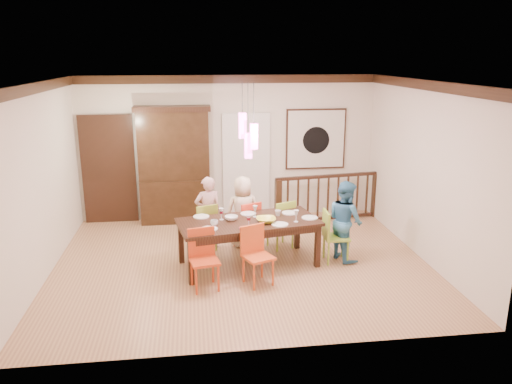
{
  "coord_description": "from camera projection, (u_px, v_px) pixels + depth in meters",
  "views": [
    {
      "loc": [
        -0.74,
        -7.51,
        3.28
      ],
      "look_at": [
        0.26,
        0.2,
        1.14
      ],
      "focal_mm": 35.0,
      "sensor_mm": 36.0,
      "label": 1
    }
  ],
  "objects": [
    {
      "name": "plate_far_left",
      "position": [
        201.0,
        217.0,
        8.06
      ],
      "size": [
        0.26,
        0.26,
        0.01
      ],
      "primitive_type": "cylinder",
      "color": "white",
      "rests_on": "dining_table"
    },
    {
      "name": "painting",
      "position": [
        316.0,
        139.0,
        10.3
      ],
      "size": [
        1.25,
        0.06,
        1.25
      ],
      "color": "black",
      "rests_on": "wall_back"
    },
    {
      "name": "person_far_left",
      "position": [
        208.0,
        212.0,
        8.66
      ],
      "size": [
        0.52,
        0.4,
        1.28
      ],
      "primitive_type": "imported",
      "rotation": [
        0.0,
        0.0,
        3.35
      ],
      "color": "beige",
      "rests_on": "floor"
    },
    {
      "name": "small_bowl",
      "position": [
        231.0,
        218.0,
        7.9
      ],
      "size": [
        0.27,
        0.27,
        0.07
      ],
      "primitive_type": "imported",
      "rotation": [
        0.0,
        0.0,
        0.32
      ],
      "color": "white",
      "rests_on": "dining_table"
    },
    {
      "name": "napkin",
      "position": [
        246.0,
        229.0,
        7.49
      ],
      "size": [
        0.18,
        0.14,
        0.01
      ],
      "primitive_type": "cube",
      "color": "#D83359",
      "rests_on": "dining_table"
    },
    {
      "name": "china_hutch",
      "position": [
        174.0,
        165.0,
        9.89
      ],
      "size": [
        1.48,
        0.46,
        2.33
      ],
      "color": "black",
      "rests_on": "floor"
    },
    {
      "name": "chair_far_right",
      "position": [
        280.0,
        220.0,
        8.69
      ],
      "size": [
        0.51,
        0.51,
        0.87
      ],
      "rotation": [
        0.0,
        0.0,
        3.53
      ],
      "color": "#A3C536",
      "rests_on": "floor"
    },
    {
      "name": "cup_right",
      "position": [
        278.0,
        213.0,
        8.11
      ],
      "size": [
        0.13,
        0.13,
        0.09
      ],
      "primitive_type": "imported",
      "rotation": [
        0.0,
        0.0,
        -0.3
      ],
      "color": "silver",
      "rests_on": "dining_table"
    },
    {
      "name": "plate_far_right",
      "position": [
        290.0,
        213.0,
        8.25
      ],
      "size": [
        0.26,
        0.26,
        0.01
      ],
      "primitive_type": "cylinder",
      "color": "white",
      "rests_on": "dining_table"
    },
    {
      "name": "plate_far_mid",
      "position": [
        248.0,
        214.0,
        8.21
      ],
      "size": [
        0.26,
        0.26,
        0.01
      ],
      "primitive_type": "cylinder",
      "color": "white",
      "rests_on": "dining_table"
    },
    {
      "name": "ceiling",
      "position": [
        240.0,
        82.0,
        7.37
      ],
      "size": [
        6.0,
        6.0,
        0.0
      ],
      "primitive_type": "plane",
      "rotation": [
        3.14,
        0.0,
        0.0
      ],
      "color": "white",
      "rests_on": "wall_back"
    },
    {
      "name": "wall_left",
      "position": [
        40.0,
        183.0,
        7.39
      ],
      "size": [
        0.0,
        5.0,
        5.0
      ],
      "primitive_type": "plane",
      "rotation": [
        1.57,
        0.0,
        1.57
      ],
      "color": "silver",
      "rests_on": "floor"
    },
    {
      "name": "person_end_right",
      "position": [
        345.0,
        220.0,
        8.16
      ],
      "size": [
        0.68,
        0.77,
        1.33
      ],
      "primitive_type": "imported",
      "rotation": [
        0.0,
        0.0,
        1.89
      ],
      "color": "teal",
      "rests_on": "floor"
    },
    {
      "name": "floor",
      "position": [
        242.0,
        263.0,
        8.15
      ],
      "size": [
        6.0,
        6.0,
        0.0
      ],
      "primitive_type": "plane",
      "color": "#A46F4F",
      "rests_on": "ground"
    },
    {
      "name": "crown_molding",
      "position": [
        240.0,
        87.0,
        7.4
      ],
      "size": [
        6.0,
        5.0,
        0.16
      ],
      "primitive_type": null,
      "color": "black",
      "rests_on": "wall_back"
    },
    {
      "name": "panel_door",
      "position": [
        109.0,
        171.0,
        9.91
      ],
      "size": [
        1.04,
        0.07,
        2.24
      ],
      "primitive_type": "cube",
      "color": "black",
      "rests_on": "wall_back"
    },
    {
      "name": "cup_left",
      "position": [
        214.0,
        223.0,
        7.64
      ],
      "size": [
        0.12,
        0.12,
        0.09
      ],
      "primitive_type": "imported",
      "rotation": [
        0.0,
        0.0,
        -0.03
      ],
      "color": "silver",
      "rests_on": "dining_table"
    },
    {
      "name": "pendant_cluster",
      "position": [
        248.0,
        135.0,
        7.52
      ],
      "size": [
        0.27,
        0.21,
        1.14
      ],
      "color": "#F148B3",
      "rests_on": "ceiling"
    },
    {
      "name": "chair_near_left",
      "position": [
        204.0,
        256.0,
        7.13
      ],
      "size": [
        0.47,
        0.47,
        0.88
      ],
      "rotation": [
        0.0,
        0.0,
        0.2
      ],
      "color": "#CA4019",
      "rests_on": "floor"
    },
    {
      "name": "person_far_mid",
      "position": [
        243.0,
        212.0,
        8.73
      ],
      "size": [
        0.66,
        0.47,
        1.26
      ],
      "primitive_type": "imported",
      "rotation": [
        0.0,
        0.0,
        3.25
      ],
      "color": "beige",
      "rests_on": "floor"
    },
    {
      "name": "wine_glass_a",
      "position": [
        221.0,
        214.0,
        7.9
      ],
      "size": [
        0.08,
        0.08,
        0.19
      ],
      "primitive_type": null,
      "color": "#590C19",
      "rests_on": "dining_table"
    },
    {
      "name": "wine_glass_b",
      "position": [
        255.0,
        211.0,
        8.04
      ],
      "size": [
        0.08,
        0.08,
        0.19
      ],
      "primitive_type": null,
      "color": "silver",
      "rests_on": "dining_table"
    },
    {
      "name": "chair_end_right",
      "position": [
        336.0,
        233.0,
        8.09
      ],
      "size": [
        0.4,
        0.4,
        0.86
      ],
      "rotation": [
        0.0,
        0.0,
        1.55
      ],
      "color": "#91B535",
      "rests_on": "floor"
    },
    {
      "name": "wall_back",
      "position": [
        229.0,
        148.0,
        10.15
      ],
      "size": [
        6.0,
        0.0,
        6.0
      ],
      "primitive_type": "plane",
      "rotation": [
        1.57,
        0.0,
        0.0
      ],
      "color": "silver",
      "rests_on": "floor"
    },
    {
      "name": "plate_near_left",
      "position": [
        209.0,
        229.0,
        7.49
      ],
      "size": [
        0.26,
        0.26,
        0.01
      ],
      "primitive_type": "cylinder",
      "color": "white",
      "rests_on": "dining_table"
    },
    {
      "name": "wine_glass_c",
      "position": [
        249.0,
        221.0,
        7.58
      ],
      "size": [
        0.08,
        0.08,
        0.19
      ],
      "primitive_type": null,
      "color": "#590C19",
      "rests_on": "dining_table"
    },
    {
      "name": "wall_right",
      "position": [
        424.0,
        171.0,
        8.13
      ],
      "size": [
        0.0,
        5.0,
        5.0
      ],
      "primitive_type": "plane",
      "rotation": [
        1.57,
        0.0,
        -1.57
      ],
      "color": "silver",
      "rests_on": "floor"
    },
    {
      "name": "wine_glass_d",
      "position": [
        296.0,
        216.0,
        7.81
      ],
      "size": [
        0.08,
        0.08,
        0.19
      ],
      "primitive_type": null,
      "color": "silver",
      "rests_on": "dining_table"
    },
    {
      "name": "chair_far_mid",
      "position": [
        246.0,
        221.0,
        8.67
      ],
      "size": [
        0.51,
        0.51,
        0.85
      ],
      "rotation": [
        0.0,
        0.0,
        3.56
      ],
      "color": "#EF3C21",
      "rests_on": "floor"
    },
    {
      "name": "white_doorway",
      "position": [
        246.0,
        167.0,
        10.27
      ],
      "size": [
        0.97,
        0.05,
        2.22
      ],
      "primitive_type": "cube",
      "color": "silver",
      "rests_on": "wall_back"
    },
    {
      "name": "balustrade",
      "position": [
        328.0,
        197.0,
        10.12
      ],
      "size": [
        2.26,
        0.37,
        0.96
      ],
      "rotation": [
        0.0,
        0.0,
        0.13
      ],
      "color": "black",
      "rests_on": "floor"
    },
    {
      "name": "chair_far_left",
      "position": [
        204.0,
        223.0,
        8.59
      ],
      "size": [
        0.49,
        0.49,
        0.84
      ],
      "rotation": [
        0.0,
        0.0,
        3.49
      ],
      "color": "#A6B938",
      "rests_on": "floor"
    },
    {
      "name": "plate_near_mid",
      "position": [
        280.0,
        224.0,
        7.68
      ],
      "size": [
        0.26,
        0.26,
        0.01
      ],
      "primitive_type": "cylinder",
      "color": "white",
      "rests_on": "dining_table"
    },
    {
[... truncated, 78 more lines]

